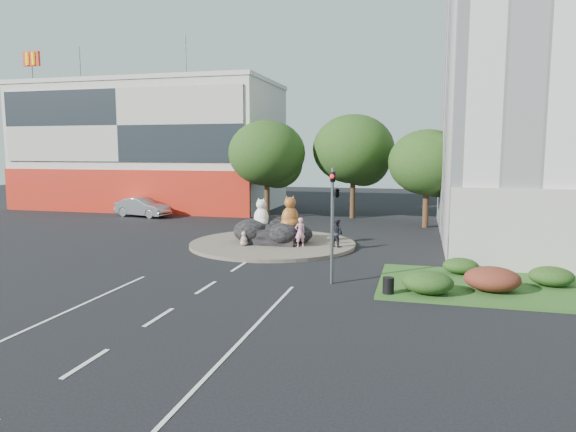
# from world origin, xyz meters

# --- Properties ---
(ground) EXTENTS (120.00, 120.00, 0.00)m
(ground) POSITION_xyz_m (0.00, 0.00, 0.00)
(ground) COLOR black
(ground) RESTS_ON ground
(roundabout_island) EXTENTS (10.00, 10.00, 0.20)m
(roundabout_island) POSITION_xyz_m (0.00, 10.00, 0.10)
(roundabout_island) COLOR brown
(roundabout_island) RESTS_ON ground
(rock_plinth) EXTENTS (3.20, 2.60, 0.90)m
(rock_plinth) POSITION_xyz_m (0.00, 10.00, 0.65)
(rock_plinth) COLOR black
(rock_plinth) RESTS_ON roundabout_island
(shophouse_block) EXTENTS (25.20, 12.30, 17.40)m
(shophouse_block) POSITION_xyz_m (-18.00, 27.91, 6.18)
(shophouse_block) COLOR beige
(shophouse_block) RESTS_ON ground
(grass_verge) EXTENTS (10.00, 6.00, 0.12)m
(grass_verge) POSITION_xyz_m (12.00, 3.00, 0.06)
(grass_verge) COLOR #254D19
(grass_verge) RESTS_ON ground
(tree_left) EXTENTS (6.46, 6.46, 8.27)m
(tree_left) POSITION_xyz_m (-3.93, 22.06, 5.25)
(tree_left) COLOR #382314
(tree_left) RESTS_ON ground
(tree_mid) EXTENTS (6.84, 6.84, 8.76)m
(tree_mid) POSITION_xyz_m (3.07, 24.06, 5.56)
(tree_mid) COLOR #382314
(tree_mid) RESTS_ON ground
(tree_right) EXTENTS (5.70, 5.70, 7.30)m
(tree_right) POSITION_xyz_m (9.07, 20.06, 4.63)
(tree_right) COLOR #382314
(tree_right) RESTS_ON ground
(hedge_near_green) EXTENTS (2.00, 1.60, 0.90)m
(hedge_near_green) POSITION_xyz_m (9.00, 1.00, 0.57)
(hedge_near_green) COLOR black
(hedge_near_green) RESTS_ON grass_verge
(hedge_red) EXTENTS (2.20, 1.76, 0.99)m
(hedge_red) POSITION_xyz_m (11.50, 2.00, 0.61)
(hedge_red) COLOR #542016
(hedge_red) RESTS_ON grass_verge
(hedge_mid_green) EXTENTS (1.80, 1.44, 0.81)m
(hedge_mid_green) POSITION_xyz_m (14.00, 3.50, 0.53)
(hedge_mid_green) COLOR black
(hedge_mid_green) RESTS_ON grass_verge
(hedge_back_green) EXTENTS (1.60, 1.28, 0.72)m
(hedge_back_green) POSITION_xyz_m (10.50, 4.80, 0.48)
(hedge_back_green) COLOR black
(hedge_back_green) RESTS_ON grass_verge
(traffic_light) EXTENTS (0.44, 1.24, 5.00)m
(traffic_light) POSITION_xyz_m (5.10, 2.00, 3.62)
(traffic_light) COLOR #595B60
(traffic_light) RESTS_ON ground
(street_lamp) EXTENTS (2.34, 0.22, 8.06)m
(street_lamp) POSITION_xyz_m (12.82, 8.00, 4.55)
(street_lamp) COLOR #595B60
(street_lamp) RESTS_ON ground
(cat_white) EXTENTS (1.26, 1.15, 1.79)m
(cat_white) POSITION_xyz_m (-0.70, 9.96, 1.99)
(cat_white) COLOR white
(cat_white) RESTS_ON rock_plinth
(cat_tabby) EXTENTS (1.57, 1.52, 2.00)m
(cat_tabby) POSITION_xyz_m (1.15, 9.78, 2.10)
(cat_tabby) COLOR #C37F28
(cat_tabby) RESTS_ON rock_plinth
(kitten_calico) EXTENTS (0.70, 0.71, 0.89)m
(kitten_calico) POSITION_xyz_m (-1.32, 8.53, 0.64)
(kitten_calico) COLOR beige
(kitten_calico) RESTS_ON roundabout_island
(kitten_white) EXTENTS (0.58, 0.58, 0.73)m
(kitten_white) POSITION_xyz_m (1.42, 9.06, 0.56)
(kitten_white) COLOR silver
(kitten_white) RESTS_ON roundabout_island
(pedestrian_pink) EXTENTS (0.74, 0.70, 1.71)m
(pedestrian_pink) POSITION_xyz_m (1.96, 8.95, 1.05)
(pedestrian_pink) COLOR pink
(pedestrian_pink) RESTS_ON roundabout_island
(pedestrian_dark) EXTENTS (1.00, 0.95, 1.62)m
(pedestrian_dark) POSITION_xyz_m (4.00, 9.52, 1.01)
(pedestrian_dark) COLOR black
(pedestrian_dark) RESTS_ON roundabout_island
(parked_car) EXTENTS (5.31, 2.74, 1.67)m
(parked_car) POSITION_xyz_m (-14.79, 20.28, 0.83)
(parked_car) COLOR #9DA1A5
(parked_car) RESTS_ON ground
(litter_bin) EXTENTS (0.58, 0.58, 0.64)m
(litter_bin) POSITION_xyz_m (7.50, 0.61, 0.44)
(litter_bin) COLOR black
(litter_bin) RESTS_ON grass_verge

